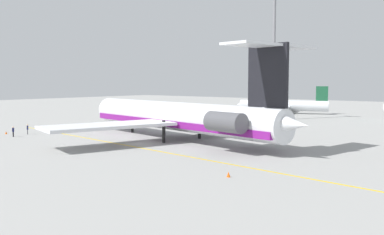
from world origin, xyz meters
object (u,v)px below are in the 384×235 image
object	(u,v)px
safety_cone_tail	(6,133)
ground_crew_near_nose	(13,130)
airliner_far_left	(281,105)
light_mast	(274,53)
ground_crew_near_tail	(28,128)
safety_cone_nose	(228,174)
main_jetliner	(182,116)

from	to	relation	value
safety_cone_tail	ground_crew_near_nose	bearing A→B (deg)	-14.09
airliner_far_left	light_mast	distance (m)	26.61
light_mast	safety_cone_tail	bearing A→B (deg)	-113.64
ground_crew_near_tail	ground_crew_near_nose	bearing A→B (deg)	52.95
safety_cone_tail	ground_crew_near_tail	bearing A→B (deg)	32.80
airliner_far_left	safety_cone_tail	distance (m)	77.39
airliner_far_left	ground_crew_near_nose	bearing A→B (deg)	62.44
ground_crew_near_nose	light_mast	distance (m)	61.21
safety_cone_nose	ground_crew_near_tail	bearing A→B (deg)	172.87
ground_crew_near_tail	safety_cone_nose	distance (m)	47.53
airliner_far_left	ground_crew_near_nose	distance (m)	77.74
main_jetliner	airliner_far_left	size ratio (longest dim) A/B	1.86
main_jetliner	ground_crew_near_nose	xyz separation A→B (m)	(-25.36, -14.63, -2.75)
safety_cone_tail	light_mast	world-z (taller)	light_mast
main_jetliner	ground_crew_near_nose	distance (m)	29.41
safety_cone_nose	light_mast	bearing A→B (deg)	114.39
main_jetliner	ground_crew_near_nose	world-z (taller)	main_jetliner
main_jetliner	light_mast	xyz separation A→B (m)	(-5.99, 41.42, 12.41)
ground_crew_near_nose	safety_cone_tail	bearing A→B (deg)	147.63
safety_cone_nose	safety_cone_tail	xyz separation A→B (m)	(-50.57, 3.69, 0.00)
ground_crew_near_tail	safety_cone_nose	world-z (taller)	ground_crew_near_tail
main_jetliner	light_mast	world-z (taller)	light_mast
main_jetliner	ground_crew_near_tail	xyz separation A→B (m)	(-26.59, -11.26, -2.74)
main_jetliner	ground_crew_near_nose	bearing A→B (deg)	40.34
main_jetliner	light_mast	distance (m)	43.65
main_jetliner	safety_cone_nose	world-z (taller)	main_jetliner
ground_crew_near_nose	light_mast	xyz separation A→B (m)	(19.37, 56.05, 15.15)
safety_cone_tail	light_mast	size ratio (longest dim) A/B	0.02
ground_crew_near_tail	safety_cone_tail	distance (m)	4.16
airliner_far_left	main_jetliner	bearing A→B (deg)	83.59
ground_crew_near_nose	airliner_far_left	bearing A→B (deg)	63.80
ground_crew_near_nose	safety_cone_nose	distance (m)	46.00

